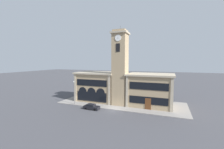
# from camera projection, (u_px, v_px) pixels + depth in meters

# --- Properties ---
(ground_plane) EXTENTS (300.00, 300.00, 0.00)m
(ground_plane) POSITION_uv_depth(u_px,v_px,m) (114.00, 110.00, 38.55)
(ground_plane) COLOR #424247
(sidewalk_kerb) EXTENTS (36.48, 13.62, 0.15)m
(sidewalk_kerb) POSITION_uv_depth(u_px,v_px,m) (122.00, 103.00, 44.87)
(sidewalk_kerb) COLOR gray
(sidewalk_kerb) RESTS_ON ground_plane
(clock_tower) EXTENTS (4.58, 4.58, 22.37)m
(clock_tower) POSITION_uv_depth(u_px,v_px,m) (120.00, 68.00, 42.46)
(clock_tower) COLOR tan
(clock_tower) RESTS_ON ground_plane
(town_hall_left_wing) EXTENTS (12.70, 9.03, 9.09)m
(town_hall_left_wing) POSITION_uv_depth(u_px,v_px,m) (98.00, 86.00, 47.99)
(town_hall_left_wing) COLOR tan
(town_hall_left_wing) RESTS_ON ground_plane
(town_hall_right_wing) EXTENTS (12.67, 9.03, 9.06)m
(town_hall_right_wing) POSITION_uv_depth(u_px,v_px,m) (150.00, 90.00, 42.10)
(town_hall_right_wing) COLOR tan
(town_hall_right_wing) RESTS_ON ground_plane
(parked_car_near) EXTENTS (4.29, 1.82, 1.38)m
(parked_car_near) POSITION_uv_depth(u_px,v_px,m) (92.00, 107.00, 39.16)
(parked_car_near) COLOR black
(parked_car_near) RESTS_ON ground_plane
(street_lamp) EXTENTS (0.36, 0.36, 6.74)m
(street_lamp) POSITION_uv_depth(u_px,v_px,m) (74.00, 89.00, 43.01)
(street_lamp) COLOR #4C4C51
(street_lamp) RESTS_ON sidewalk_kerb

